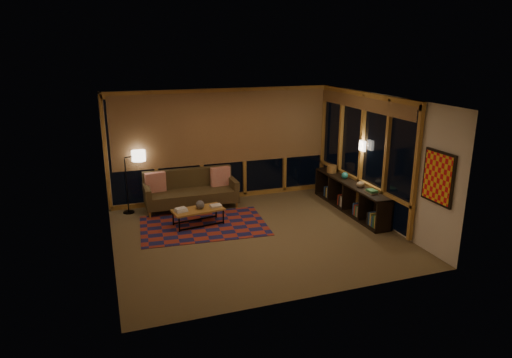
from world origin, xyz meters
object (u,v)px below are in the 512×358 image
object	(u,v)px
coffee_table	(198,217)
floor_lamp	(126,183)
bookshelf	(350,196)
sofa	(191,190)

from	to	relation	value
coffee_table	floor_lamp	world-z (taller)	floor_lamp
floor_lamp	bookshelf	xyz separation A→B (m)	(4.81, -1.53, -0.36)
sofa	coffee_table	bearing A→B (deg)	-93.75
coffee_table	floor_lamp	bearing A→B (deg)	128.65
sofa	coffee_table	xyz separation A→B (m)	(-0.07, -1.09, -0.25)
coffee_table	floor_lamp	distance (m)	1.91
coffee_table	floor_lamp	size ratio (longest dim) A/B	0.75
bookshelf	coffee_table	bearing A→B (deg)	175.36
floor_lamp	bookshelf	distance (m)	5.06
coffee_table	sofa	bearing A→B (deg)	77.84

